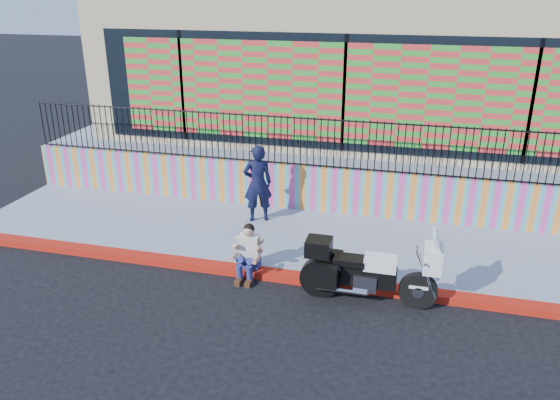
% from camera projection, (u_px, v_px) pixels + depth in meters
% --- Properties ---
extents(ground, '(90.00, 90.00, 0.00)m').
position_uv_depth(ground, '(306.00, 282.00, 10.44)').
color(ground, black).
rests_on(ground, ground).
extents(red_curb, '(16.00, 0.30, 0.15)m').
position_uv_depth(red_curb, '(306.00, 279.00, 10.41)').
color(red_curb, '#A10E0B').
rests_on(red_curb, ground).
extents(sidewalk, '(16.00, 3.00, 0.15)m').
position_uv_depth(sidewalk, '(322.00, 242.00, 11.90)').
color(sidewalk, gray).
rests_on(sidewalk, ground).
extents(mural_wall, '(16.00, 0.20, 1.10)m').
position_uv_depth(mural_wall, '(335.00, 190.00, 13.10)').
color(mural_wall, '#E43C94').
rests_on(mural_wall, sidewalk).
extents(metal_fence, '(15.80, 0.04, 1.20)m').
position_uv_depth(metal_fence, '(337.00, 144.00, 12.68)').
color(metal_fence, black).
rests_on(metal_fence, mural_wall).
extents(elevated_platform, '(16.00, 10.00, 1.25)m').
position_uv_depth(elevated_platform, '(360.00, 139.00, 17.71)').
color(elevated_platform, gray).
rests_on(elevated_platform, ground).
extents(storefront_building, '(14.00, 8.06, 4.00)m').
position_uv_depth(storefront_building, '(364.00, 57.00, 16.55)').
color(storefront_building, '#CDB788').
rests_on(storefront_building, elevated_platform).
extents(police_motorcycle, '(2.40, 0.79, 1.49)m').
position_uv_depth(police_motorcycle, '(367.00, 270.00, 9.62)').
color(police_motorcycle, black).
rests_on(police_motorcycle, ground).
extents(police_officer, '(0.79, 0.67, 1.82)m').
position_uv_depth(police_officer, '(258.00, 183.00, 12.50)').
color(police_officer, black).
rests_on(police_officer, sidewalk).
extents(seated_man, '(0.54, 0.71, 1.06)m').
position_uv_depth(seated_man, '(247.00, 257.00, 10.44)').
color(seated_man, navy).
rests_on(seated_man, ground).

